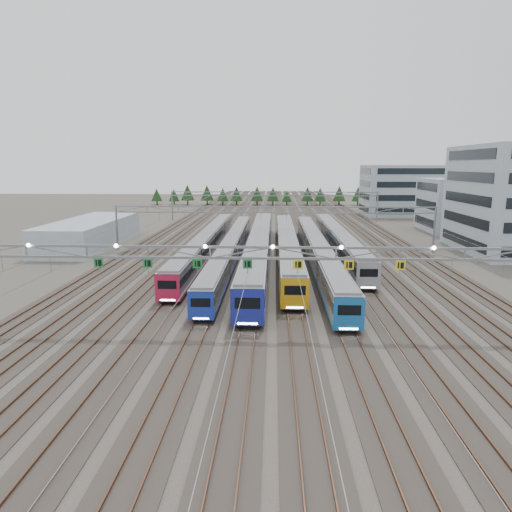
{
  "coord_description": "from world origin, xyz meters",
  "views": [
    {
      "loc": [
        0.09,
        -39.78,
        14.95
      ],
      "look_at": [
        -2.19,
        17.57,
        3.5
      ],
      "focal_mm": 32.0,
      "sensor_mm": 36.0,
      "label": 1
    }
  ],
  "objects_px": {
    "train_d": "(287,245)",
    "depot_bldg_mid": "(456,205)",
    "gantry_near": "(272,256)",
    "west_shed": "(91,233)",
    "train_e": "(317,250)",
    "depot_bldg_north": "(401,190)",
    "train_a": "(207,242)",
    "gantry_mid": "(274,215)",
    "train_f": "(338,240)",
    "train_b": "(231,248)",
    "train_c": "(259,246)",
    "gantry_far": "(274,197)"
  },
  "relations": [
    {
      "from": "train_e",
      "to": "gantry_mid",
      "type": "bearing_deg",
      "value": 123.51
    },
    {
      "from": "train_d",
      "to": "depot_bldg_mid",
      "type": "distance_m",
      "value": 52.1
    },
    {
      "from": "gantry_near",
      "to": "gantry_far",
      "type": "xyz_separation_m",
      "value": [
        0.05,
        85.12,
        -0.7
      ]
    },
    {
      "from": "train_b",
      "to": "train_a",
      "type": "bearing_deg",
      "value": 137.71
    },
    {
      "from": "gantry_far",
      "to": "train_b",
      "type": "bearing_deg",
      "value": -97.31
    },
    {
      "from": "train_c",
      "to": "depot_bldg_mid",
      "type": "bearing_deg",
      "value": 38.09
    },
    {
      "from": "depot_bldg_north",
      "to": "gantry_near",
      "type": "bearing_deg",
      "value": -110.87
    },
    {
      "from": "train_a",
      "to": "depot_bldg_mid",
      "type": "bearing_deg",
      "value": 29.71
    },
    {
      "from": "train_c",
      "to": "west_shed",
      "type": "distance_m",
      "value": 34.61
    },
    {
      "from": "train_e",
      "to": "depot_bldg_north",
      "type": "height_order",
      "value": "depot_bldg_north"
    },
    {
      "from": "gantry_mid",
      "to": "west_shed",
      "type": "bearing_deg",
      "value": 172.83
    },
    {
      "from": "depot_bldg_mid",
      "to": "west_shed",
      "type": "bearing_deg",
      "value": -163.67
    },
    {
      "from": "gantry_near",
      "to": "depot_bldg_mid",
      "type": "relative_size",
      "value": 3.52
    },
    {
      "from": "train_a",
      "to": "train_f",
      "type": "height_order",
      "value": "train_f"
    },
    {
      "from": "train_c",
      "to": "gantry_mid",
      "type": "distance_m",
      "value": 9.12
    },
    {
      "from": "train_b",
      "to": "gantry_near",
      "type": "height_order",
      "value": "gantry_near"
    },
    {
      "from": "train_a",
      "to": "west_shed",
      "type": "distance_m",
      "value": 24.69
    },
    {
      "from": "train_e",
      "to": "depot_bldg_north",
      "type": "distance_m",
      "value": 78.01
    },
    {
      "from": "train_b",
      "to": "depot_bldg_mid",
      "type": "xyz_separation_m",
      "value": [
        48.67,
        34.43,
        4.07
      ]
    },
    {
      "from": "gantry_mid",
      "to": "gantry_far",
      "type": "xyz_separation_m",
      "value": [
        0.0,
        45.0,
        0.0
      ]
    },
    {
      "from": "gantry_far",
      "to": "depot_bldg_north",
      "type": "height_order",
      "value": "depot_bldg_north"
    },
    {
      "from": "gantry_mid",
      "to": "train_f",
      "type": "bearing_deg",
      "value": -4.73
    },
    {
      "from": "train_a",
      "to": "depot_bldg_north",
      "type": "relative_size",
      "value": 2.7
    },
    {
      "from": "train_a",
      "to": "gantry_mid",
      "type": "height_order",
      "value": "gantry_mid"
    },
    {
      "from": "train_e",
      "to": "depot_bldg_mid",
      "type": "height_order",
      "value": "depot_bldg_mid"
    },
    {
      "from": "gantry_mid",
      "to": "depot_bldg_mid",
      "type": "relative_size",
      "value": 3.52
    },
    {
      "from": "gantry_far",
      "to": "depot_bldg_mid",
      "type": "height_order",
      "value": "depot_bldg_mid"
    },
    {
      "from": "train_a",
      "to": "gantry_far",
      "type": "xyz_separation_m",
      "value": [
        11.25,
        48.55,
        4.35
      ]
    },
    {
      "from": "train_f",
      "to": "gantry_near",
      "type": "bearing_deg",
      "value": -106.08
    },
    {
      "from": "train_c",
      "to": "train_d",
      "type": "bearing_deg",
      "value": 13.27
    },
    {
      "from": "train_f",
      "to": "train_b",
      "type": "bearing_deg",
      "value": -159.54
    },
    {
      "from": "train_b",
      "to": "train_c",
      "type": "relative_size",
      "value": 0.96
    },
    {
      "from": "train_e",
      "to": "gantry_far",
      "type": "distance_m",
      "value": 55.77
    },
    {
      "from": "train_f",
      "to": "west_shed",
      "type": "height_order",
      "value": "west_shed"
    },
    {
      "from": "train_f",
      "to": "west_shed",
      "type": "relative_size",
      "value": 1.76
    },
    {
      "from": "gantry_near",
      "to": "depot_bldg_mid",
      "type": "distance_m",
      "value": 78.98
    },
    {
      "from": "train_e",
      "to": "depot_bldg_north",
      "type": "bearing_deg",
      "value": 65.96
    },
    {
      "from": "train_d",
      "to": "west_shed",
      "type": "xyz_separation_m",
      "value": [
        -36.89,
        11.13,
        0.25
      ]
    },
    {
      "from": "train_e",
      "to": "gantry_far",
      "type": "height_order",
      "value": "gantry_far"
    },
    {
      "from": "train_b",
      "to": "train_e",
      "type": "bearing_deg",
      "value": -10.7
    },
    {
      "from": "train_f",
      "to": "gantry_mid",
      "type": "bearing_deg",
      "value": 175.27
    },
    {
      "from": "depot_bldg_mid",
      "to": "depot_bldg_north",
      "type": "relative_size",
      "value": 0.73
    },
    {
      "from": "train_d",
      "to": "gantry_far",
      "type": "xyz_separation_m",
      "value": [
        -2.25,
        51.77,
        4.22
      ]
    },
    {
      "from": "train_b",
      "to": "train_c",
      "type": "distance_m",
      "value": 4.52
    },
    {
      "from": "train_d",
      "to": "depot_bldg_mid",
      "type": "xyz_separation_m",
      "value": [
        39.67,
        33.56,
        3.81
      ]
    },
    {
      "from": "train_d",
      "to": "depot_bldg_north",
      "type": "xyz_separation_m",
      "value": [
        36.2,
        67.65,
        5.32
      ]
    },
    {
      "from": "gantry_mid",
      "to": "west_shed",
      "type": "relative_size",
      "value": 1.88
    },
    {
      "from": "train_e",
      "to": "gantry_far",
      "type": "relative_size",
      "value": 1.11
    },
    {
      "from": "west_shed",
      "to": "depot_bldg_mid",
      "type": "bearing_deg",
      "value": 16.33
    },
    {
      "from": "gantry_mid",
      "to": "gantry_near",
      "type": "bearing_deg",
      "value": -90.07
    }
  ]
}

